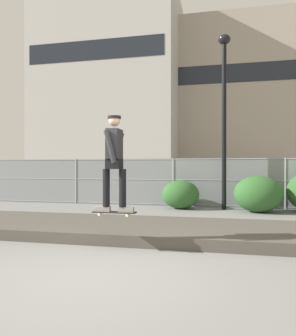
{
  "coord_description": "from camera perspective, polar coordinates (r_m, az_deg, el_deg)",
  "views": [
    {
      "loc": [
        1.75,
        -4.32,
        1.55
      ],
      "look_at": [
        -0.31,
        4.97,
        1.49
      ],
      "focal_mm": 34.79,
      "sensor_mm": 36.0,
      "label": 1
    }
  ],
  "objects": [
    {
      "name": "ground_plane",
      "position": [
        4.91,
        -9.59,
        -18.05
      ],
      "size": [
        120.0,
        120.0,
        0.0
      ],
      "primitive_type": "plane",
      "color": "slate"
    },
    {
      "name": "gravel_berm",
      "position": [
        7.52,
        -1.24,
        -10.66
      ],
      "size": [
        16.56,
        2.53,
        0.23
      ],
      "primitive_type": "cube",
      "color": "#4C473F",
      "rests_on": "ground_plane"
    },
    {
      "name": "skateboard",
      "position": [
        5.97,
        -5.91,
        -7.76
      ],
      "size": [
        0.8,
        0.22,
        0.07
      ],
      "color": "black"
    },
    {
      "name": "skater",
      "position": [
        5.91,
        -5.92,
        2.0
      ],
      "size": [
        0.72,
        0.58,
        1.76
      ],
      "color": "gray",
      "rests_on": "skateboard"
    },
    {
      "name": "chain_fence",
      "position": [
        12.61,
        4.49,
        -2.48
      ],
      "size": [
        16.3,
        0.06,
        1.85
      ],
      "color": "gray",
      "rests_on": "ground_plane"
    },
    {
      "name": "street_lamp",
      "position": [
        12.17,
        13.2,
        11.63
      ],
      "size": [
        0.44,
        0.44,
        6.26
      ],
      "color": "black",
      "rests_on": "ground_plane"
    },
    {
      "name": "parked_car_near",
      "position": [
        16.69,
        -13.6,
        -2.13
      ],
      "size": [
        4.55,
        2.27,
        1.66
      ],
      "color": "#566B4C",
      "rests_on": "ground_plane"
    },
    {
      "name": "library_building",
      "position": [
        48.54,
        -6.4,
        13.79
      ],
      "size": [
        19.27,
        13.59,
        25.71
      ],
      "color": "#B2AFA8",
      "rests_on": "ground_plane"
    },
    {
      "name": "office_block",
      "position": [
        52.36,
        18.7,
        10.95
      ],
      "size": [
        31.29,
        12.99,
        22.45
      ],
      "color": "#9E9384",
      "rests_on": "ground_plane"
    },
    {
      "name": "shrub_left",
      "position": [
        11.89,
        5.73,
        -4.65
      ],
      "size": [
        1.34,
        1.1,
        1.04
      ],
      "color": "#2D5B28",
      "rests_on": "ground_plane"
    },
    {
      "name": "shrub_center",
      "position": [
        11.52,
        18.74,
        -4.34
      ],
      "size": [
        1.59,
        1.3,
        1.23
      ],
      "color": "#2D5B28",
      "rests_on": "ground_plane"
    }
  ]
}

